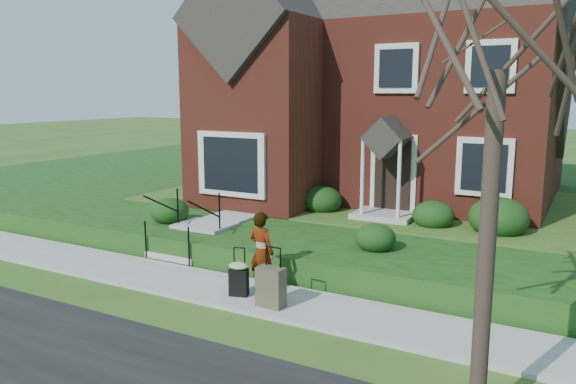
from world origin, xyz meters
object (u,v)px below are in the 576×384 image
Objects in this scene: woman at (262,251)px; tree_verge at (501,32)px; front_steps at (194,236)px; suitcase_black at (239,277)px; suitcase_olive at (271,287)px.

woman is 0.24× the size of tree_verge.
front_steps is 3.39m from suitcase_black.
front_steps is 0.31× the size of tree_verge.
tree_verge is (4.62, -2.58, 3.73)m from woman.
woman is 6.47m from tree_verge.
woman is 0.98m from suitcase_olive.
woman is (2.94, -1.57, 0.40)m from front_steps.
tree_verge reaches higher than suitcase_olive.
suitcase_black is (-0.23, -0.47, -0.43)m from woman.
woman reaches higher than suitcase_black.
front_steps is 1.80× the size of suitcase_olive.
tree_verge reaches higher than woman.
suitcase_black is at bearing 73.70° from woman.
front_steps reaches higher than suitcase_olive.
woman is 1.43× the size of suitcase_olive.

